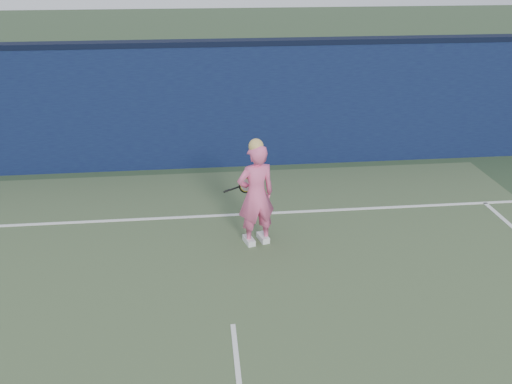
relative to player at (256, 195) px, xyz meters
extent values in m
plane|color=#30452A|center=(-0.50, -3.03, -0.83)|extent=(80.00, 80.00, 0.00)
cube|color=#0D1239|center=(-0.50, 3.47, 0.42)|extent=(24.00, 0.40, 2.50)
cube|color=black|center=(-0.50, 3.47, 1.72)|extent=(24.00, 0.42, 0.10)
imported|color=pink|center=(0.00, 0.00, -0.01)|extent=(0.68, 0.54, 1.64)
sphere|color=#DEB663|center=(0.00, 0.00, 0.78)|extent=(0.22, 0.22, 0.22)
cube|color=white|center=(0.12, 0.03, -0.78)|extent=(0.19, 0.30, 0.10)
cube|color=white|center=(-0.12, -0.03, -0.78)|extent=(0.19, 0.30, 0.10)
torus|color=black|center=(-0.11, 0.39, -0.01)|extent=(0.27, 0.13, 0.27)
torus|color=#E1ED16|center=(-0.11, 0.39, -0.01)|extent=(0.22, 0.10, 0.22)
cylinder|color=beige|center=(-0.11, 0.39, -0.01)|extent=(0.22, 0.10, 0.22)
cylinder|color=black|center=(-0.31, 0.39, -0.06)|extent=(0.25, 0.07, 0.09)
cylinder|color=black|center=(-0.43, 0.39, -0.09)|extent=(0.12, 0.05, 0.06)
cube|color=white|center=(-0.50, 0.97, -0.81)|extent=(11.00, 0.08, 0.01)
camera|label=1|loc=(-0.79, -7.44, 3.41)|focal=38.00mm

